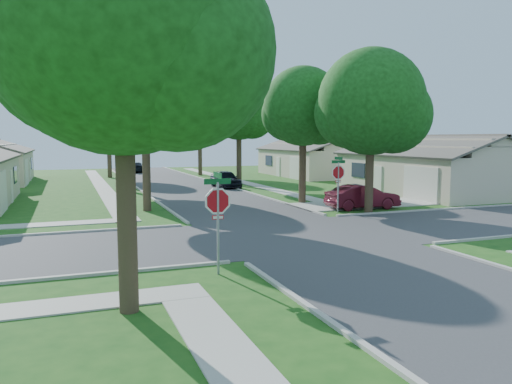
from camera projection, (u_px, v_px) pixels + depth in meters
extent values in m
plane|color=#194B14|center=(295.00, 234.00, 20.57)|extent=(100.00, 100.00, 0.00)
cube|color=#333335|center=(295.00, 234.00, 20.57)|extent=(7.00, 100.00, 0.02)
cube|color=#9E9B91|center=(236.00, 180.00, 46.89)|extent=(1.20, 40.00, 0.04)
cube|color=#9E9B91|center=(101.00, 185.00, 42.59)|extent=(1.20, 40.00, 0.04)
cube|color=#9E9B91|center=(364.00, 204.00, 29.95)|extent=(8.80, 3.60, 0.05)
cube|color=gray|center=(218.00, 229.00, 14.40)|extent=(0.06, 0.06, 2.70)
cylinder|color=white|center=(218.00, 201.00, 14.31)|extent=(1.05, 0.02, 1.05)
cylinder|color=#B00C14|center=(218.00, 201.00, 14.31)|extent=(0.90, 0.03, 0.90)
cube|color=#B00C14|center=(218.00, 217.00, 14.36)|extent=(0.34, 0.03, 0.12)
cube|color=white|center=(218.00, 217.00, 14.36)|extent=(0.30, 0.03, 0.08)
cube|color=#0C5426|center=(218.00, 181.00, 14.25)|extent=(0.80, 0.02, 0.16)
cube|color=#0C5426|center=(218.00, 175.00, 14.23)|extent=(0.02, 0.80, 0.16)
cube|color=gray|center=(338.00, 188.00, 26.45)|extent=(0.06, 0.06, 2.70)
cylinder|color=white|center=(338.00, 173.00, 26.36)|extent=(1.05, 0.02, 1.05)
cylinder|color=#B00C14|center=(338.00, 173.00, 26.36)|extent=(0.90, 0.03, 0.90)
cube|color=#B00C14|center=(338.00, 181.00, 26.41)|extent=(0.34, 0.03, 0.12)
cube|color=white|center=(338.00, 181.00, 26.41)|extent=(0.30, 0.03, 0.08)
cube|color=#0C5426|center=(338.00, 162.00, 26.30)|extent=(0.80, 0.02, 0.16)
cube|color=#0C5426|center=(339.00, 158.00, 26.28)|extent=(0.02, 0.80, 0.16)
cylinder|color=#38281C|center=(302.00, 171.00, 30.38)|extent=(0.44, 0.44, 3.95)
sphere|color=#133B0E|center=(303.00, 106.00, 29.96)|extent=(4.80, 4.80, 4.80)
sphere|color=#133B0E|center=(319.00, 116.00, 29.88)|extent=(3.46, 3.46, 3.46)
sphere|color=#133B0E|center=(288.00, 114.00, 30.32)|extent=(3.26, 3.26, 3.26)
cylinder|color=#38281C|center=(239.00, 160.00, 41.52)|extent=(0.44, 0.44, 4.30)
sphere|color=#133B0E|center=(239.00, 107.00, 41.05)|extent=(5.40, 5.40, 5.40)
sphere|color=#133B0E|center=(252.00, 115.00, 40.95)|extent=(3.89, 3.89, 3.89)
sphere|color=#133B0E|center=(227.00, 114.00, 41.45)|extent=(3.67, 3.67, 3.67)
cylinder|color=#38281C|center=(200.00, 156.00, 53.61)|extent=(0.44, 0.44, 4.20)
sphere|color=#133B0E|center=(200.00, 117.00, 53.17)|extent=(5.00, 5.00, 5.00)
sphere|color=#133B0E|center=(209.00, 123.00, 53.08)|extent=(3.60, 3.60, 3.60)
sphere|color=#133B0E|center=(191.00, 122.00, 53.54)|extent=(3.40, 3.40, 3.40)
cylinder|color=#38281C|center=(146.00, 172.00, 27.05)|extent=(0.44, 0.44, 4.25)
sphere|color=#133B0E|center=(145.00, 93.00, 26.60)|extent=(5.20, 5.20, 5.20)
sphere|color=#133B0E|center=(164.00, 105.00, 26.50)|extent=(3.74, 3.74, 3.74)
sphere|color=#133B0E|center=(128.00, 103.00, 26.98)|extent=(3.54, 3.54, 3.54)
cylinder|color=#38281C|center=(123.00, 161.00, 38.20)|extent=(0.44, 0.44, 4.44)
sphere|color=#133B0E|center=(121.00, 101.00, 37.71)|extent=(5.60, 5.60, 5.60)
sphere|color=#133B0E|center=(136.00, 110.00, 37.61)|extent=(4.03, 4.03, 4.03)
sphere|color=#133B0E|center=(109.00, 109.00, 38.13)|extent=(3.81, 3.81, 3.81)
cylinder|color=#38281C|center=(109.00, 158.00, 50.31)|extent=(0.44, 0.44, 3.90)
sphere|color=#133B0E|center=(108.00, 121.00, 49.91)|extent=(4.60, 4.60, 4.60)
sphere|color=#133B0E|center=(117.00, 126.00, 49.83)|extent=(3.31, 3.31, 3.31)
sphere|color=#133B0E|center=(101.00, 125.00, 50.25)|extent=(3.13, 3.13, 3.13)
cylinder|color=#38281C|center=(127.00, 224.00, 11.20)|extent=(0.44, 0.44, 4.04)
sphere|color=#133B0E|center=(121.00, 17.00, 10.72)|extent=(6.00, 6.00, 6.00)
sphere|color=#133B0E|center=(176.00, 51.00, 10.61)|extent=(4.32, 4.32, 4.32)
sphere|color=#133B0E|center=(77.00, 48.00, 11.16)|extent=(4.08, 4.08, 4.08)
cylinder|color=#38281C|center=(369.00, 179.00, 26.50)|extent=(0.44, 0.44, 3.54)
sphere|color=#133B0E|center=(371.00, 102.00, 26.07)|extent=(5.60, 5.60, 5.60)
sphere|color=#133B0E|center=(393.00, 115.00, 25.96)|extent=(4.03, 4.03, 4.03)
sphere|color=#133B0E|center=(350.00, 113.00, 26.48)|extent=(3.81, 3.81, 3.81)
cube|color=beige|center=(430.00, 174.00, 36.28)|extent=(8.00, 13.00, 2.80)
cube|color=#44403B|center=(453.00, 145.00, 36.77)|extent=(4.42, 13.60, 1.56)
cube|color=#44403B|center=(408.00, 145.00, 35.36)|extent=(4.42, 13.60, 1.56)
cube|color=silver|center=(420.00, 184.00, 31.27)|extent=(0.06, 3.20, 2.20)
cube|color=silver|center=(378.00, 180.00, 35.51)|extent=(0.06, 0.90, 2.00)
cube|color=#1E2633|center=(358.00, 170.00, 37.87)|extent=(0.06, 1.80, 1.10)
cube|color=beige|center=(315.00, 163.00, 53.02)|extent=(8.00, 13.00, 2.80)
cube|color=#44403B|center=(332.00, 143.00, 53.50)|extent=(4.42, 13.60, 1.56)
cube|color=#44403B|center=(298.00, 143.00, 52.09)|extent=(4.42, 13.60, 1.56)
cube|color=silver|center=(297.00, 168.00, 48.00)|extent=(0.06, 3.20, 2.20)
cube|color=silver|center=(278.00, 167.00, 52.24)|extent=(0.06, 0.90, 2.00)
cube|color=#1E2633|center=(269.00, 160.00, 54.60)|extent=(0.06, 1.80, 1.10)
cube|color=silver|center=(3.00, 192.00, 26.55)|extent=(0.06, 3.20, 2.20)
cube|color=silver|center=(12.00, 186.00, 30.79)|extent=(0.06, 0.90, 2.00)
cube|color=#1E2633|center=(15.00, 175.00, 33.15)|extent=(0.06, 1.80, 1.10)
cube|color=#44403B|center=(4.00, 144.00, 45.01)|extent=(4.42, 13.60, 1.56)
cube|color=silver|center=(27.00, 172.00, 42.36)|extent=(0.06, 3.20, 2.20)
cube|color=silver|center=(30.00, 170.00, 46.60)|extent=(0.06, 0.90, 2.00)
cube|color=#1E2633|center=(32.00, 163.00, 48.95)|extent=(0.06, 1.80, 1.10)
imported|color=#50101D|center=(363.00, 197.00, 27.99)|extent=(4.21, 1.65, 1.36)
imported|color=black|center=(226.00, 179.00, 40.18)|extent=(1.79, 4.16, 1.40)
imported|color=black|center=(136.00, 167.00, 58.17)|extent=(1.94, 4.19, 1.18)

